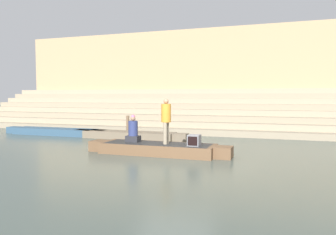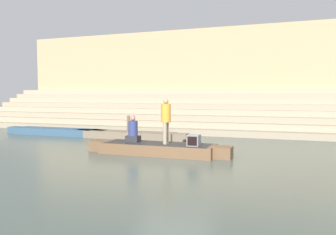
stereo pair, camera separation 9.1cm
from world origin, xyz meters
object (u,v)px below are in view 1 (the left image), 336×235
rowboat_main (158,148)px  tv_set (194,140)px  moored_boat_shore (129,135)px  mooring_post (128,125)px  person_rowing (133,131)px  moored_boat_distant (55,131)px  person_standing (166,118)px

rowboat_main → tv_set: tv_set is taller
rowboat_main → moored_boat_shore: size_ratio=0.90×
mooring_post → person_rowing: bearing=-61.9°
person_rowing → moored_boat_distant: person_rowing is taller
rowboat_main → moored_boat_distant: size_ratio=0.87×
person_rowing → moored_boat_distant: 7.56m
mooring_post → tv_set: bearing=-45.3°
person_standing → mooring_post: person_standing is taller
rowboat_main → person_rowing: person_rowing is taller
moored_boat_distant → moored_boat_shore: bearing=-7.6°
person_standing → moored_boat_distant: size_ratio=0.26×
rowboat_main → person_rowing: (-1.06, 0.10, 0.60)m
tv_set → mooring_post: size_ratio=0.43×
tv_set → mooring_post: mooring_post is taller
moored_boat_shore → rowboat_main: bearing=-52.8°
moored_boat_shore → tv_set: bearing=-42.4°
person_standing → moored_boat_distant: 8.90m
person_rowing → tv_set: bearing=0.5°
rowboat_main → tv_set: (1.44, -0.12, 0.39)m
tv_set → mooring_post: 7.32m
moored_boat_distant → mooring_post: (3.92, 1.27, 0.34)m
moored_boat_shore → moored_boat_distant: size_ratio=0.97×
tv_set → mooring_post: bearing=127.0°
rowboat_main → mooring_post: 6.29m
mooring_post → moored_boat_shore: bearing=-62.2°
tv_set → moored_boat_distant: bearing=148.8°
person_rowing → moored_boat_shore: size_ratio=0.17×
tv_set → person_standing: bearing=165.7°
person_rowing → mooring_post: 5.64m
moored_boat_shore → mooring_post: bearing=116.0°
person_standing → moored_boat_shore: (-3.30, 3.65, -1.17)m
moored_boat_shore → mooring_post: size_ratio=5.71×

